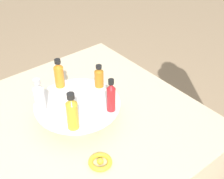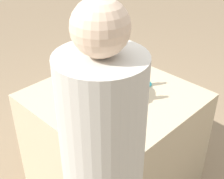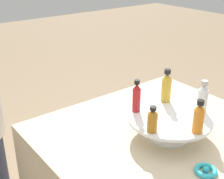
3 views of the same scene
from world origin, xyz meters
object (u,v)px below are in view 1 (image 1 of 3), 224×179
object	(u,v)px
bottle_red	(111,96)
ribbon_bow_teal	(63,86)
bottle_orange	(59,74)
ribbon_bow_gold	(100,162)
bottle_gold	(72,112)
bottle_clear	(39,96)
bottle_amber	(99,77)
display_stand	(78,108)

from	to	relation	value
bottle_red	ribbon_bow_teal	distance (m)	0.36
ribbon_bow_teal	bottle_red	bearing A→B (deg)	91.06
bottle_orange	ribbon_bow_gold	size ratio (longest dim) A/B	1.52
bottle_gold	ribbon_bow_teal	bearing A→B (deg)	-114.46
bottle_clear	bottle_gold	bearing A→B (deg)	104.94
bottle_gold	bottle_orange	bearing A→B (deg)	-111.06
bottle_orange	bottle_clear	xyz separation A→B (m)	(0.13, 0.08, 0.00)
bottle_amber	bottle_clear	distance (m)	0.25
ribbon_bow_gold	bottle_red	bearing A→B (deg)	-140.36
bottle_amber	bottle_clear	size ratio (longest dim) A/B	0.73
bottle_red	bottle_gold	bearing A→B (deg)	-3.06
bottle_orange	display_stand	bearing A→B (deg)	86.94
display_stand	bottle_amber	distance (m)	0.15
bottle_red	ribbon_bow_gold	bearing A→B (deg)	39.64
bottle_gold	ribbon_bow_gold	world-z (taller)	bottle_gold
bottle_clear	ribbon_bow_gold	bearing A→B (deg)	101.96
display_stand	bottle_red	xyz separation A→B (m)	(-0.07, 0.11, 0.09)
bottle_amber	bottle_gold	distance (m)	0.25
bottle_gold	ribbon_bow_teal	size ratio (longest dim) A/B	1.88
ribbon_bow_gold	bottle_gold	bearing A→B (deg)	-81.77
bottle_orange	bottle_gold	world-z (taller)	bottle_gold
bottle_amber	bottle_orange	xyz separation A→B (m)	(0.12, -0.10, 0.01)
display_stand	bottle_orange	size ratio (longest dim) A/B	2.64
bottle_red	ribbon_bow_gold	distance (m)	0.22
bottle_clear	bottle_gold	xyz separation A→B (m)	(-0.04, 0.15, 0.00)
display_stand	bottle_gold	distance (m)	0.16
ribbon_bow_gold	bottle_orange	bearing A→B (deg)	-101.52
ribbon_bow_teal	bottle_gold	bearing A→B (deg)	65.54
bottle_gold	ribbon_bow_teal	distance (m)	0.39
bottle_amber	ribbon_bow_teal	world-z (taller)	bottle_amber
bottle_amber	ribbon_bow_gold	world-z (taller)	bottle_amber
bottle_orange	bottle_gold	size ratio (longest dim) A/B	0.86
bottle_gold	bottle_red	xyz separation A→B (m)	(-0.15, 0.01, -0.00)
bottle_clear	display_stand	bearing A→B (deg)	158.94
bottle_red	ribbon_bow_gold	xyz separation A→B (m)	(0.14, 0.11, -0.14)
bottle_amber	bottle_red	world-z (taller)	bottle_red
display_stand	bottle_red	bearing A→B (deg)	122.94
bottle_orange	bottle_clear	size ratio (longest dim) A/B	0.93
bottle_amber	bottle_clear	bearing A→B (deg)	-3.06
bottle_red	ribbon_bow_gold	size ratio (longest dim) A/B	1.64
ribbon_bow_teal	bottle_amber	bearing A→B (deg)	108.03
bottle_amber	bottle_orange	world-z (taller)	bottle_orange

